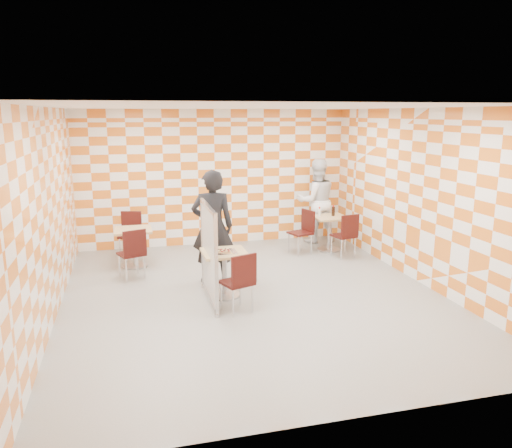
{
  "coord_description": "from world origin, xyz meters",
  "views": [
    {
      "loc": [
        -1.87,
        -7.46,
        2.91
      ],
      "look_at": [
        0.1,
        0.2,
        1.15
      ],
      "focal_mm": 35.0,
      "sensor_mm": 36.0,
      "label": 1
    }
  ],
  "objects_px": {
    "main_table": "(225,266)",
    "soda_bottle": "(333,211)",
    "man_dark": "(212,227)",
    "sport_bottle": "(319,212)",
    "empty_table": "(134,241)",
    "chair_second_front": "(347,232)",
    "chair_empty_near": "(133,250)",
    "partition": "(209,253)",
    "chair_empty_far": "(131,230)",
    "chair_second_side": "(304,228)",
    "second_table": "(330,227)",
    "man_white": "(316,201)",
    "chair_main_front": "(240,278)"
  },
  "relations": [
    {
      "from": "main_table",
      "to": "man_dark",
      "type": "bearing_deg",
      "value": 94.17
    },
    {
      "from": "chair_empty_near",
      "to": "man_dark",
      "type": "distance_m",
      "value": 1.5
    },
    {
      "from": "main_table",
      "to": "soda_bottle",
      "type": "xyz_separation_m",
      "value": [
        2.81,
        2.23,
        0.34
      ]
    },
    {
      "from": "chair_empty_far",
      "to": "chair_empty_near",
      "type": "bearing_deg",
      "value": -89.17
    },
    {
      "from": "main_table",
      "to": "soda_bottle",
      "type": "distance_m",
      "value": 3.6
    },
    {
      "from": "man_white",
      "to": "chair_empty_far",
      "type": "bearing_deg",
      "value": 3.08
    },
    {
      "from": "empty_table",
      "to": "man_dark",
      "type": "bearing_deg",
      "value": -42.6
    },
    {
      "from": "chair_empty_near",
      "to": "man_white",
      "type": "distance_m",
      "value": 4.48
    },
    {
      "from": "sport_bottle",
      "to": "chair_main_front",
      "type": "bearing_deg",
      "value": -128.62
    },
    {
      "from": "chair_main_front",
      "to": "chair_empty_far",
      "type": "xyz_separation_m",
      "value": [
        -1.52,
        3.57,
        0.0
      ]
    },
    {
      "from": "main_table",
      "to": "chair_empty_far",
      "type": "height_order",
      "value": "chair_empty_far"
    },
    {
      "from": "main_table",
      "to": "empty_table",
      "type": "relative_size",
      "value": 1.0
    },
    {
      "from": "chair_second_side",
      "to": "man_dark",
      "type": "relative_size",
      "value": 0.47
    },
    {
      "from": "chair_main_front",
      "to": "soda_bottle",
      "type": "bearing_deg",
      "value": 47.56
    },
    {
      "from": "chair_empty_near",
      "to": "partition",
      "type": "distance_m",
      "value": 1.82
    },
    {
      "from": "chair_second_front",
      "to": "chair_empty_near",
      "type": "height_order",
      "value": "same"
    },
    {
      "from": "main_table",
      "to": "chair_second_front",
      "type": "relative_size",
      "value": 0.81
    },
    {
      "from": "man_dark",
      "to": "sport_bottle",
      "type": "height_order",
      "value": "man_dark"
    },
    {
      "from": "empty_table",
      "to": "man_dark",
      "type": "height_order",
      "value": "man_dark"
    },
    {
      "from": "chair_main_front",
      "to": "partition",
      "type": "xyz_separation_m",
      "value": [
        -0.36,
        0.59,
        0.25
      ]
    },
    {
      "from": "second_table",
      "to": "partition",
      "type": "height_order",
      "value": "partition"
    },
    {
      "from": "chair_second_front",
      "to": "soda_bottle",
      "type": "relative_size",
      "value": 4.02
    },
    {
      "from": "chair_empty_near",
      "to": "chair_second_side",
      "type": "bearing_deg",
      "value": 13.93
    },
    {
      "from": "chair_main_front",
      "to": "chair_second_side",
      "type": "relative_size",
      "value": 1.0
    },
    {
      "from": "chair_second_front",
      "to": "chair_second_side",
      "type": "height_order",
      "value": "same"
    },
    {
      "from": "empty_table",
      "to": "chair_second_front",
      "type": "relative_size",
      "value": 0.81
    },
    {
      "from": "chair_empty_far",
      "to": "man_white",
      "type": "xyz_separation_m",
      "value": [
        4.14,
        0.14,
        0.41
      ]
    },
    {
      "from": "main_table",
      "to": "man_dark",
      "type": "xyz_separation_m",
      "value": [
        -0.06,
        0.78,
        0.48
      ]
    },
    {
      "from": "chair_second_front",
      "to": "soda_bottle",
      "type": "distance_m",
      "value": 0.76
    },
    {
      "from": "soda_bottle",
      "to": "empty_table",
      "type": "bearing_deg",
      "value": -177.1
    },
    {
      "from": "chair_empty_far",
      "to": "man_dark",
      "type": "distance_m",
      "value": 2.5
    },
    {
      "from": "main_table",
      "to": "partition",
      "type": "relative_size",
      "value": 0.48
    },
    {
      "from": "second_table",
      "to": "man_dark",
      "type": "bearing_deg",
      "value": -153.2
    },
    {
      "from": "partition",
      "to": "soda_bottle",
      "type": "relative_size",
      "value": 6.74
    },
    {
      "from": "chair_second_front",
      "to": "man_dark",
      "type": "distance_m",
      "value": 3.0
    },
    {
      "from": "chair_empty_far",
      "to": "man_dark",
      "type": "bearing_deg",
      "value": -55.82
    },
    {
      "from": "empty_table",
      "to": "chair_second_front",
      "type": "distance_m",
      "value": 4.24
    },
    {
      "from": "second_table",
      "to": "chair_empty_far",
      "type": "distance_m",
      "value": 4.2
    },
    {
      "from": "chair_empty_near",
      "to": "man_white",
      "type": "relative_size",
      "value": 0.48
    },
    {
      "from": "man_dark",
      "to": "sport_bottle",
      "type": "relative_size",
      "value": 9.91
    },
    {
      "from": "chair_main_front",
      "to": "main_table",
      "type": "bearing_deg",
      "value": 96.47
    },
    {
      "from": "chair_second_side",
      "to": "main_table",
      "type": "bearing_deg",
      "value": -134.98
    },
    {
      "from": "chair_empty_near",
      "to": "partition",
      "type": "relative_size",
      "value": 0.6
    },
    {
      "from": "empty_table",
      "to": "chair_empty_near",
      "type": "bearing_deg",
      "value": -91.55
    },
    {
      "from": "main_table",
      "to": "man_white",
      "type": "height_order",
      "value": "man_white"
    },
    {
      "from": "empty_table",
      "to": "chair_empty_near",
      "type": "height_order",
      "value": "chair_empty_near"
    },
    {
      "from": "chair_second_side",
      "to": "man_white",
      "type": "height_order",
      "value": "man_white"
    },
    {
      "from": "second_table",
      "to": "chair_empty_near",
      "type": "bearing_deg",
      "value": -167.0
    },
    {
      "from": "empty_table",
      "to": "chair_second_side",
      "type": "distance_m",
      "value": 3.5
    },
    {
      "from": "chair_second_front",
      "to": "partition",
      "type": "xyz_separation_m",
      "value": [
        -3.09,
        -1.7,
        0.25
      ]
    }
  ]
}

